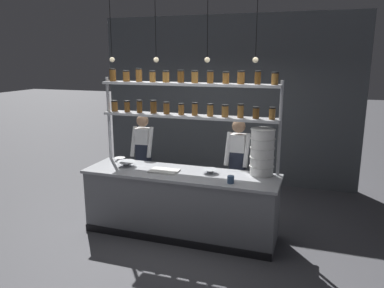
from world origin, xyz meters
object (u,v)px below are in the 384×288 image
container_stack (262,152)px  cutting_board (164,171)px  prep_bowl_center_back (120,159)px  prep_bowl_center_front (210,171)px  chef_left (143,155)px  serving_cup_front (231,180)px  prep_bowl_near_left (127,164)px  spice_shelf_unit (187,102)px  chef_center (238,164)px

container_stack → cutting_board: bearing=-166.9°
container_stack → prep_bowl_center_back: bearing=179.6°
prep_bowl_center_front → cutting_board: bearing=-167.5°
chef_left → serving_cup_front: bearing=-35.6°
cutting_board → chef_left: bearing=130.9°
cutting_board → prep_bowl_near_left: prep_bowl_near_left is taller
container_stack → prep_bowl_center_back: 2.21m
container_stack → serving_cup_front: 0.64m
spice_shelf_unit → prep_bowl_center_front: spice_shelf_unit is taller
cutting_board → spice_shelf_unit: bearing=60.2°
prep_bowl_near_left → serving_cup_front: serving_cup_front is taller
chef_left → spice_shelf_unit: bearing=-31.5°
spice_shelf_unit → prep_bowl_center_front: 1.03m
chef_left → prep_bowl_center_front: (1.36, -0.71, 0.06)m
chef_left → prep_bowl_center_front: 1.54m
prep_bowl_near_left → prep_bowl_center_back: size_ratio=1.63×
container_stack → prep_bowl_center_front: (-0.68, -0.17, -0.29)m
prep_bowl_center_front → serving_cup_front: serving_cup_front is taller
spice_shelf_unit → container_stack: bearing=-3.5°
chef_center → cutting_board: bearing=-136.1°
chef_left → cutting_board: (0.74, -0.85, 0.04)m
container_stack → serving_cup_front: (-0.32, -0.49, -0.27)m
container_stack → prep_bowl_center_front: 0.76m
serving_cup_front → cutting_board: bearing=169.7°
prep_bowl_center_back → prep_bowl_center_front: bearing=-6.9°
prep_bowl_center_front → spice_shelf_unit: bearing=150.7°
chef_center → container_stack: size_ratio=2.48×
prep_bowl_near_left → serving_cup_front: 1.64m
chef_center → cutting_board: 1.18m
spice_shelf_unit → prep_bowl_near_left: bearing=-160.4°
cutting_board → prep_bowl_center_front: size_ratio=1.87×
chef_left → cutting_board: bearing=-53.9°
chef_center → prep_bowl_near_left: (-1.51, -0.71, 0.05)m
spice_shelf_unit → prep_bowl_center_back: 1.43m
chef_left → prep_bowl_center_front: size_ratio=7.34×
spice_shelf_unit → chef_left: size_ratio=1.68×
container_stack → serving_cup_front: container_stack is taller
container_stack → prep_bowl_center_front: container_stack is taller
spice_shelf_unit → prep_bowl_near_left: (-0.84, -0.30, -0.90)m
prep_bowl_near_left → prep_bowl_center_front: (1.26, 0.07, -0.01)m
chef_center → prep_bowl_center_front: (-0.25, -0.65, 0.04)m
serving_cup_front → spice_shelf_unit: bearing=144.7°
container_stack → cutting_board: (-1.31, -0.30, -0.31)m
container_stack → serving_cup_front: bearing=-123.1°
chef_center → prep_bowl_center_front: bearing=-109.3°
cutting_board → container_stack: bearing=13.1°
prep_bowl_center_front → prep_bowl_center_back: 1.52m
prep_bowl_center_front → serving_cup_front: size_ratio=2.21×
chef_center → cutting_board: chef_center is taller
container_stack → prep_bowl_near_left: (-1.94, -0.23, -0.28)m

